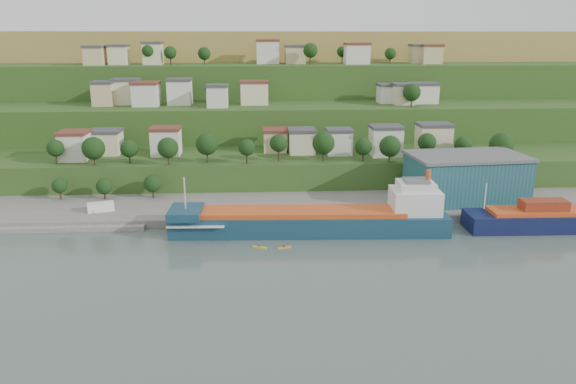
{
  "coord_description": "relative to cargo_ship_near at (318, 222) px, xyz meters",
  "views": [
    {
      "loc": [
        -7.28,
        -118.19,
        45.98
      ],
      "look_at": [
        0.36,
        15.0,
        8.86
      ],
      "focal_mm": 35.0,
      "sensor_mm": 36.0,
      "label": 1
    }
  ],
  "objects": [
    {
      "name": "pebble_beach",
      "position": [
        -62.38,
        12.16,
        -2.73
      ],
      "size": [
        40.0,
        18.0,
        2.4
      ],
      "primitive_type": "cube",
      "color": "slate",
      "rests_on": "ground"
    },
    {
      "name": "kayak_orange",
      "position": [
        -8.73,
        -9.95,
        -2.49
      ],
      "size": [
        3.27,
        1.63,
        0.82
      ],
      "rotation": [
        0.0,
        0.0,
        0.34
      ],
      "color": "orange",
      "rests_on": "ground"
    },
    {
      "name": "hillside",
      "position": [
        -7.39,
        158.85,
        -2.65
      ],
      "size": [
        360.0,
        211.12,
        96.0
      ],
      "color": "#284719",
      "rests_on": "ground"
    },
    {
      "name": "caravan",
      "position": [
        -55.38,
        14.03,
        0.01
      ],
      "size": [
        7.12,
        4.59,
        3.08
      ],
      "primitive_type": "cube",
      "rotation": [
        0.0,
        0.0,
        0.3
      ],
      "color": "white",
      "rests_on": "pebble_beach"
    },
    {
      "name": "ground",
      "position": [
        -7.38,
        -9.84,
        -2.73
      ],
      "size": [
        500.0,
        500.0,
        0.0
      ],
      "primitive_type": "plane",
      "color": "#4D5D55",
      "rests_on": "ground"
    },
    {
      "name": "kayak_yellow",
      "position": [
        -14.27,
        -9.52,
        -2.48
      ],
      "size": [
        3.32,
        1.78,
        0.84
      ],
      "rotation": [
        0.0,
        0.0,
        -0.38
      ],
      "color": "yellow",
      "rests_on": "ground"
    },
    {
      "name": "dinghy",
      "position": [
        -49.34,
        10.63,
        -1.16
      ],
      "size": [
        3.98,
        2.56,
        0.75
      ],
      "primitive_type": "cube",
      "rotation": [
        0.0,
        0.0,
        0.34
      ],
      "color": "silver",
      "rests_on": "pebble_beach"
    },
    {
      "name": "warehouse",
      "position": [
        43.03,
        19.21,
        5.7
      ],
      "size": [
        32.56,
        21.67,
        12.8
      ],
      "rotation": [
        0.0,
        0.0,
        0.09
      ],
      "color": "#1D4958",
      "rests_on": "quay"
    },
    {
      "name": "quay",
      "position": [
        12.62,
        18.16,
        -2.73
      ],
      "size": [
        220.0,
        26.0,
        4.0
      ],
      "primitive_type": "cube",
      "color": "slate",
      "rests_on": "ground"
    },
    {
      "name": "cargo_ship_near",
      "position": [
        0.0,
        0.0,
        0.0
      ],
      "size": [
        66.91,
        13.14,
        17.1
      ],
      "rotation": [
        0.0,
        0.0,
        -0.04
      ],
      "color": "#133347",
      "rests_on": "ground"
    }
  ]
}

